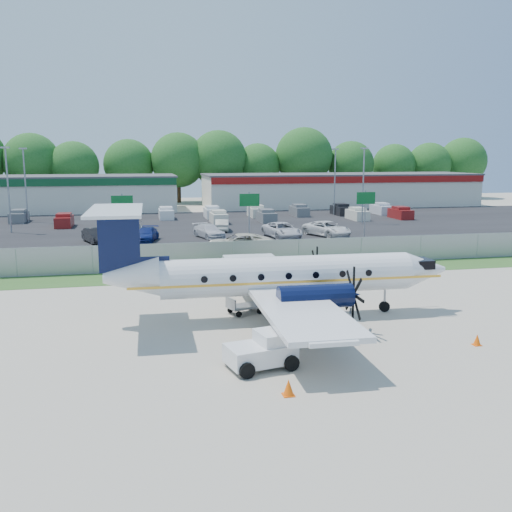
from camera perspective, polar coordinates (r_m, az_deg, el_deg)
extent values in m
plane|color=#B3AA98|center=(28.77, 2.51, -6.57)|extent=(170.00, 170.00, 0.00)
cube|color=#2D561E|center=(40.14, -1.79, -1.75)|extent=(170.00, 4.00, 0.02)
cube|color=black|center=(46.92, -3.31, -0.03)|extent=(170.00, 8.00, 0.02)
cube|color=black|center=(67.53, -6.03, 3.03)|extent=(170.00, 32.00, 0.02)
cube|color=gray|center=(41.89, -2.28, 0.12)|extent=(120.00, 0.02, 1.90)
cube|color=gray|center=(41.73, -2.29, 1.45)|extent=(120.00, 0.06, 0.06)
cube|color=gray|center=(42.07, -2.27, -1.15)|extent=(120.00, 0.06, 0.06)
cube|color=silver|center=(90.47, -22.98, 5.65)|extent=(46.00, 12.00, 5.00)
cube|color=#474749|center=(90.34, -23.09, 7.31)|extent=(46.40, 12.40, 0.24)
cube|color=#0F4723|center=(84.39, -23.84, 6.70)|extent=(46.00, 0.20, 1.00)
cube|color=silver|center=(94.77, 8.40, 6.51)|extent=(44.00, 12.00, 5.00)
cube|color=#474749|center=(94.65, 8.44, 8.09)|extent=(44.40, 12.40, 0.24)
cube|color=maroon|center=(88.98, 9.81, 7.53)|extent=(44.00, 0.20, 1.00)
cylinder|color=gray|center=(50.01, -13.16, 3.23)|extent=(0.14, 0.14, 5.00)
cube|color=#0C5923|center=(49.69, -13.25, 5.27)|extent=(1.80, 0.08, 1.10)
cylinder|color=gray|center=(50.98, -0.69, 3.62)|extent=(0.14, 0.14, 5.00)
cube|color=#0C5923|center=(50.66, -0.66, 5.62)|extent=(1.80, 0.08, 1.10)
cylinder|color=gray|center=(54.22, 10.81, 3.83)|extent=(0.14, 0.14, 5.00)
cube|color=#0C5923|center=(53.92, 10.94, 5.71)|extent=(1.80, 0.08, 1.10)
cylinder|color=gray|center=(66.08, -23.53, 6.01)|extent=(0.18, 0.18, 9.00)
cube|color=gray|center=(65.97, -23.80, 9.91)|extent=(0.90, 0.35, 0.18)
cylinder|color=gray|center=(70.16, 10.66, 6.86)|extent=(0.18, 0.18, 9.00)
cube|color=gray|center=(70.07, 10.79, 10.53)|extent=(0.90, 0.35, 0.18)
cylinder|color=gray|center=(75.89, -22.06, 6.53)|extent=(0.18, 0.18, 9.00)
cube|color=gray|center=(75.80, -22.28, 9.92)|extent=(0.90, 0.35, 0.18)
cylinder|color=gray|center=(79.48, 7.88, 7.30)|extent=(0.18, 0.18, 9.00)
cube|color=gray|center=(79.39, 7.96, 10.54)|extent=(0.90, 0.35, 0.18)
cylinder|color=silver|center=(29.05, 3.13, -1.92)|extent=(12.88, 2.26, 1.95)
cone|color=silver|center=(31.68, 16.52, -1.32)|extent=(2.31, 2.01, 1.95)
cone|color=silver|center=(28.22, -12.35, -2.07)|extent=(2.72, 2.02, 1.95)
cube|color=black|center=(31.52, 16.22, -0.69)|extent=(0.96, 1.36, 0.46)
cube|color=silver|center=(29.06, 2.14, -3.05)|extent=(3.73, 18.15, 0.23)
cylinder|color=black|center=(26.50, 5.95, -4.04)|extent=(3.52, 1.21, 1.13)
cylinder|color=black|center=(32.11, 2.93, -1.50)|extent=(3.52, 1.21, 1.13)
cube|color=black|center=(27.93, -13.54, 1.40)|extent=(1.96, 0.23, 2.98)
cube|color=silver|center=(27.76, -13.88, 4.43)|extent=(2.62, 6.43, 0.14)
cylinder|color=gray|center=(31.08, 12.74, -4.27)|extent=(0.12, 0.12, 1.34)
cylinder|color=black|center=(31.18, 12.71, -4.95)|extent=(0.58, 0.20, 0.58)
cylinder|color=black|center=(26.61, 3.54, -7.23)|extent=(0.67, 0.43, 0.66)
cylinder|color=black|center=(32.20, 0.95, -4.14)|extent=(0.67, 0.43, 0.66)
cube|color=silver|center=(22.63, 0.44, -9.72)|extent=(2.89, 2.10, 0.73)
cube|color=silver|center=(22.66, 1.65, -8.16)|extent=(1.42, 1.58, 0.52)
cube|color=black|center=(22.85, 2.72, -7.95)|extent=(0.43, 1.16, 0.42)
cylinder|color=black|center=(21.66, -0.93, -11.38)|extent=(0.66, 0.36, 0.63)
cylinder|color=black|center=(23.07, -2.58, -10.02)|extent=(0.66, 0.36, 0.63)
cylinder|color=black|center=(22.43, 3.55, -10.63)|extent=(0.66, 0.36, 0.63)
cylinder|color=black|center=(23.79, 1.68, -9.38)|extent=(0.66, 0.36, 0.63)
cube|color=gray|center=(30.08, -1.12, -5.03)|extent=(2.01, 1.56, 0.11)
cube|color=gray|center=(29.62, -2.54, -4.75)|extent=(0.40, 1.03, 0.53)
cube|color=gray|center=(30.41, 0.26, -4.35)|extent=(0.40, 1.03, 0.53)
cylinder|color=black|center=(29.45, -1.71, -5.85)|extent=(0.33, 0.20, 0.32)
cylinder|color=black|center=(30.27, -2.59, -5.41)|extent=(0.33, 0.20, 0.32)
cylinder|color=black|center=(30.03, 0.37, -5.53)|extent=(0.33, 0.20, 0.32)
cylinder|color=black|center=(30.84, -0.56, -5.11)|extent=(0.33, 0.20, 0.32)
cube|color=gray|center=(27.10, 7.28, -6.66)|extent=(2.41, 1.96, 0.13)
cube|color=gray|center=(27.07, 5.18, -5.95)|extent=(0.55, 1.19, 0.63)
cube|color=gray|center=(26.98, 9.42, -6.10)|extent=(0.55, 1.19, 0.63)
cylinder|color=black|center=(26.67, 5.62, -7.54)|extent=(0.40, 0.26, 0.38)
cylinder|color=black|center=(27.77, 5.81, -6.83)|extent=(0.40, 0.26, 0.38)
cylinder|color=black|center=(26.61, 8.79, -7.66)|extent=(0.40, 0.26, 0.38)
cylinder|color=black|center=(27.71, 8.86, -6.94)|extent=(0.40, 0.26, 0.38)
cone|color=#FF5908|center=(27.05, 21.24, -7.81)|extent=(0.33, 0.33, 0.50)
cube|color=#FF5908|center=(27.12, 21.21, -8.28)|extent=(0.35, 0.35, 0.03)
cone|color=#FF5908|center=(20.30, 3.27, -12.98)|extent=(0.39, 0.39, 0.59)
cube|color=#FF5908|center=(20.41, 3.26, -13.70)|extent=(0.41, 0.41, 0.03)
cone|color=#FF5908|center=(38.30, 3.71, -2.00)|extent=(0.31, 0.31, 0.47)
cube|color=#FF5908|center=(38.35, 3.70, -2.33)|extent=(0.33, 0.33, 0.03)
imported|color=#595B5E|center=(45.75, -19.06, -0.85)|extent=(4.42, 2.04, 1.47)
imported|color=beige|center=(48.28, -1.71, 0.25)|extent=(6.04, 2.79, 1.68)
imported|color=maroon|center=(54.52, 21.94, 0.66)|extent=(4.71, 1.97, 1.36)
imported|color=black|center=(56.22, -15.76, 1.28)|extent=(2.86, 4.53, 1.41)
imported|color=navy|center=(55.99, -10.90, 1.44)|extent=(2.85, 4.89, 1.33)
imported|color=silver|center=(57.53, -4.72, 1.82)|extent=(3.26, 5.06, 1.37)
imported|color=silver|center=(57.52, 2.61, 1.84)|extent=(3.46, 5.91, 1.54)
imported|color=silver|center=(58.99, 7.10, 1.98)|extent=(4.55, 6.11, 1.54)
imported|color=silver|center=(62.10, -12.72, 2.21)|extent=(3.50, 6.11, 1.67)
imported|color=beige|center=(62.63, -3.43, 2.51)|extent=(1.95, 4.15, 1.31)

